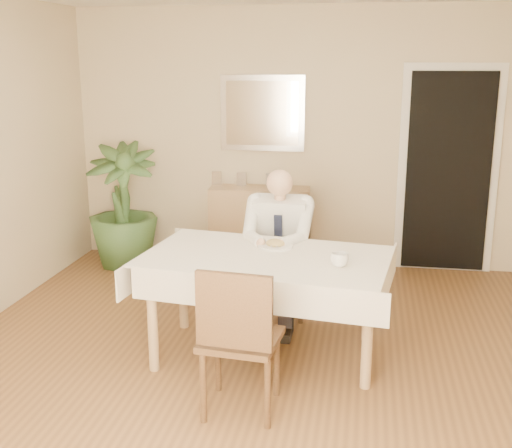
% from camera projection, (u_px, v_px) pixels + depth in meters
% --- Properties ---
extents(room, '(5.00, 5.02, 2.60)m').
position_uv_depth(room, '(247.00, 185.00, 4.13)').
color(room, brown).
rests_on(room, ground).
extents(window, '(1.34, 0.04, 1.44)m').
position_uv_depth(window, '(79.00, 304.00, 1.74)').
color(window, white).
rests_on(window, room).
extents(doorway, '(0.96, 0.07, 2.10)m').
position_uv_depth(doorway, '(448.00, 173.00, 6.30)').
color(doorway, white).
rests_on(doorway, ground).
extents(mirror, '(0.86, 0.04, 0.76)m').
position_uv_depth(mirror, '(262.00, 113.00, 6.47)').
color(mirror, silver).
rests_on(mirror, room).
extents(dining_table, '(1.84, 1.23, 0.75)m').
position_uv_depth(dining_table, '(266.00, 267.00, 4.51)').
color(dining_table, '#94754B').
rests_on(dining_table, ground).
extents(chair_far, '(0.50, 0.50, 0.95)m').
position_uv_depth(chair_far, '(282.00, 249.00, 5.39)').
color(chair_far, '#462D19').
rests_on(chair_far, ground).
extents(chair_near, '(0.49, 0.49, 0.94)m').
position_uv_depth(chair_near, '(238.00, 334.00, 3.74)').
color(chair_near, '#462D19').
rests_on(chair_near, ground).
extents(seated_man, '(0.48, 0.72, 1.24)m').
position_uv_depth(seated_man, '(278.00, 241.00, 5.07)').
color(seated_man, silver).
rests_on(seated_man, ground).
extents(plate, '(0.26, 0.26, 0.02)m').
position_uv_depth(plate, '(275.00, 246.00, 4.69)').
color(plate, white).
rests_on(plate, dining_table).
extents(food, '(0.14, 0.14, 0.06)m').
position_uv_depth(food, '(275.00, 243.00, 4.68)').
color(food, olive).
rests_on(food, dining_table).
extents(knife, '(0.01, 0.13, 0.01)m').
position_uv_depth(knife, '(280.00, 246.00, 4.62)').
color(knife, silver).
rests_on(knife, dining_table).
extents(fork, '(0.01, 0.13, 0.01)m').
position_uv_depth(fork, '(269.00, 246.00, 4.63)').
color(fork, silver).
rests_on(fork, dining_table).
extents(coffee_mug, '(0.13, 0.13, 0.09)m').
position_uv_depth(coffee_mug, '(339.00, 260.00, 4.24)').
color(coffee_mug, white).
rests_on(coffee_mug, dining_table).
extents(sideboard, '(1.04, 0.43, 0.81)m').
position_uv_depth(sideboard, '(260.00, 226.00, 6.62)').
color(sideboard, '#94754B').
rests_on(sideboard, ground).
extents(photo_frame_left, '(0.10, 0.02, 0.14)m').
position_uv_depth(photo_frame_left, '(217.00, 178.00, 6.65)').
color(photo_frame_left, silver).
rests_on(photo_frame_left, sideboard).
extents(photo_frame_center, '(0.10, 0.02, 0.14)m').
position_uv_depth(photo_frame_center, '(241.00, 179.00, 6.58)').
color(photo_frame_center, silver).
rests_on(photo_frame_center, sideboard).
extents(photo_frame_right, '(0.10, 0.02, 0.14)m').
position_uv_depth(photo_frame_right, '(271.00, 180.00, 6.54)').
color(photo_frame_right, silver).
rests_on(photo_frame_right, sideboard).
extents(potted_palm, '(0.86, 0.86, 1.27)m').
position_uv_depth(potted_palm, '(122.00, 205.00, 6.54)').
color(potted_palm, '#345428').
rests_on(potted_palm, ground).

